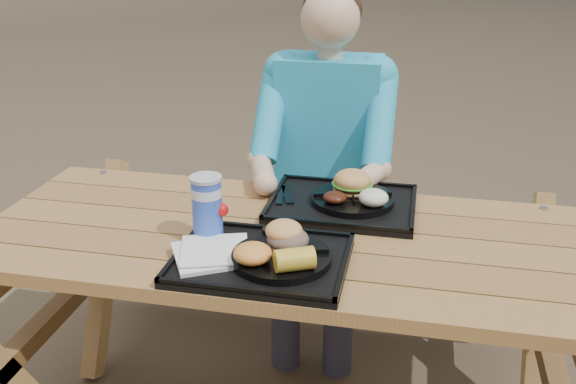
# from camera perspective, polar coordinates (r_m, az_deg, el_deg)

# --- Properties ---
(picnic_table) EXTENTS (1.80, 1.49, 0.75)m
(picnic_table) POSITION_cam_1_polar(r_m,az_deg,el_deg) (2.05, 0.00, -13.11)
(picnic_table) COLOR #999999
(picnic_table) RESTS_ON ground
(tray_near) EXTENTS (0.45, 0.35, 0.02)m
(tray_near) POSITION_cam_1_polar(r_m,az_deg,el_deg) (1.69, -2.38, -6.16)
(tray_near) COLOR black
(tray_near) RESTS_ON picnic_table
(tray_far) EXTENTS (0.45, 0.35, 0.02)m
(tray_far) POSITION_cam_1_polar(r_m,az_deg,el_deg) (2.02, 4.85, -1.19)
(tray_far) COLOR black
(tray_far) RESTS_ON picnic_table
(plate_near) EXTENTS (0.26, 0.26, 0.02)m
(plate_near) POSITION_cam_1_polar(r_m,az_deg,el_deg) (1.67, -0.59, -5.83)
(plate_near) COLOR black
(plate_near) RESTS_ON tray_near
(plate_far) EXTENTS (0.26, 0.26, 0.02)m
(plate_far) POSITION_cam_1_polar(r_m,az_deg,el_deg) (2.02, 5.75, -0.63)
(plate_far) COLOR black
(plate_far) RESTS_ON tray_far
(napkin_stack) EXTENTS (0.25, 0.25, 0.02)m
(napkin_stack) POSITION_cam_1_polar(r_m,az_deg,el_deg) (1.70, -6.97, -5.41)
(napkin_stack) COLOR white
(napkin_stack) RESTS_ON tray_near
(soda_cup) EXTENTS (0.08, 0.08, 0.17)m
(soda_cup) POSITION_cam_1_polar(r_m,az_deg,el_deg) (1.77, -7.20, -1.47)
(soda_cup) COLOR blue
(soda_cup) RESTS_ON tray_near
(condiment_bbq) EXTENTS (0.05, 0.05, 0.03)m
(condiment_bbq) POSITION_cam_1_polar(r_m,az_deg,el_deg) (1.78, -1.55, -3.68)
(condiment_bbq) COLOR #330A05
(condiment_bbq) RESTS_ON tray_near
(condiment_mustard) EXTENTS (0.05, 0.05, 0.03)m
(condiment_mustard) POSITION_cam_1_polar(r_m,az_deg,el_deg) (1.77, 0.50, -3.81)
(condiment_mustard) COLOR gold
(condiment_mustard) RESTS_ON tray_near
(sandwich) EXTENTS (0.10, 0.10, 0.11)m
(sandwich) POSITION_cam_1_polar(r_m,az_deg,el_deg) (1.67, -0.02, -3.24)
(sandwich) COLOR #F5A756
(sandwich) RESTS_ON plate_near
(mac_cheese) EXTENTS (0.10, 0.10, 0.05)m
(mac_cheese) POSITION_cam_1_polar(r_m,az_deg,el_deg) (1.61, -3.18, -5.47)
(mac_cheese) COLOR #FFA743
(mac_cheese) RESTS_ON plate_near
(corn_cob) EXTENTS (0.13, 0.13, 0.06)m
(corn_cob) POSITION_cam_1_polar(r_m,az_deg,el_deg) (1.58, 0.58, -6.00)
(corn_cob) COLOR yellow
(corn_cob) RESTS_ON plate_near
(cutlery_far) EXTENTS (0.07, 0.15, 0.01)m
(cutlery_far) POSITION_cam_1_polar(r_m,az_deg,el_deg) (2.06, -0.04, -0.22)
(cutlery_far) COLOR black
(cutlery_far) RESTS_ON tray_far
(burger) EXTENTS (0.12, 0.12, 0.11)m
(burger) POSITION_cam_1_polar(r_m,az_deg,el_deg) (2.03, 5.77, 1.48)
(burger) COLOR #E69E51
(burger) RESTS_ON plate_far
(baked_beans) EXTENTS (0.07, 0.07, 0.03)m
(baked_beans) POSITION_cam_1_polar(r_m,az_deg,el_deg) (1.96, 4.18, -0.47)
(baked_beans) COLOR #42190D
(baked_beans) RESTS_ON plate_far
(potato_salad) EXTENTS (0.09, 0.09, 0.05)m
(potato_salad) POSITION_cam_1_polar(r_m,az_deg,el_deg) (1.95, 7.61, -0.49)
(potato_salad) COLOR white
(potato_salad) RESTS_ON plate_far
(diner) EXTENTS (0.48, 0.84, 1.28)m
(diner) POSITION_cam_1_polar(r_m,az_deg,el_deg) (2.50, 3.46, 0.74)
(diner) COLOR #1DA6CC
(diner) RESTS_ON ground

